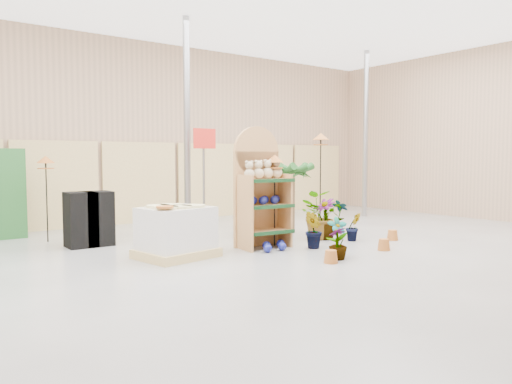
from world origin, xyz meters
The scene contains 22 objects.
room centered at (0.00, 0.91, 2.21)m, with size 15.20×12.10×4.70m.
display_shelf centered at (0.37, 1.49, 1.00)m, with size 0.97×0.66×2.19m.
teddy_bears centered at (0.40, 1.38, 1.38)m, with size 0.81×0.21×0.35m.
gazing_balls_shelf centered at (0.37, 1.36, 0.86)m, with size 0.80×0.27×0.15m.
gazing_balls_floor centered at (0.37, 1.05, 0.07)m, with size 0.63×0.39×0.15m.
pallet_stack centered at (-1.31, 1.50, 0.41)m, with size 1.31×1.15×0.86m.
charcoal_planters centered at (-2.10, 3.38, 0.50)m, with size 0.80×0.50×1.00m.
offer_sign centered at (0.10, 2.98, 1.57)m, with size 0.50×0.08×2.20m.
bird_table_front centered at (0.65, 1.40, 1.55)m, with size 0.34×0.34×1.67m.
bird_table_right centered at (2.14, 1.75, 1.97)m, with size 0.34×0.34×2.12m.
bird_table_back centered at (-2.60, 4.32, 1.53)m, with size 0.34×0.34×1.65m.
palm centered at (1.95, 2.41, 1.37)m, with size 0.70×0.70×1.61m.
potted_plant_1 centered at (1.02, 0.74, 0.33)m, with size 0.37×0.30×0.67m, color #1D511C.
potted_plant_2 centered at (1.80, 1.48, 0.47)m, with size 0.84×0.73×0.94m, color #1D511C.
potted_plant_3 centered at (1.89, 1.37, 0.41)m, with size 0.46×0.46×0.81m, color #1D511C.
potted_plant_4 centered at (2.86, 1.89, 0.35)m, with size 0.37×0.25×0.71m, color #1D511C.
potted_plant_5 centered at (0.66, 1.86, 0.31)m, with size 0.34×0.28×0.63m, color #1D511C.
potted_plant_6 centered at (1.32, 2.68, 0.42)m, with size 0.76×0.66×0.84m, color #1D511C.
potted_plant_7 centered at (0.68, -0.17, 0.26)m, with size 0.29×0.29×0.52m, color #1D511C.
potted_plant_8 centered at (0.85, 0.00, 0.33)m, with size 0.34×0.23×0.65m, color #1D511C.
potted_plant_9 centered at (2.22, 0.90, 0.28)m, with size 0.31×0.25×0.56m, color #1D511C.
potted_plant_11 centered at (0.78, 2.61, 0.31)m, with size 0.34×0.34×0.61m, color #1D511C.
Camera 1 is at (-5.03, -5.70, 1.63)m, focal length 35.00 mm.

